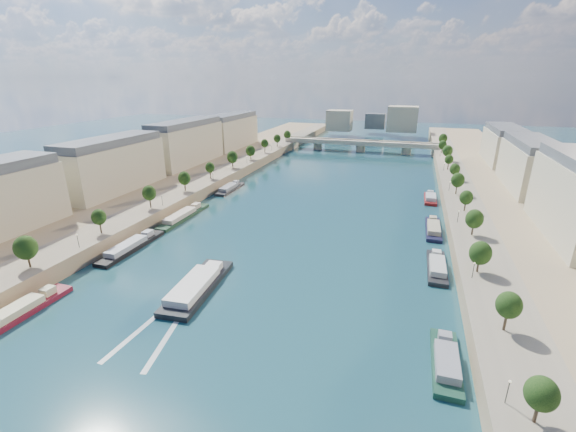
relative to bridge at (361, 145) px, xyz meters
The scene contains 17 objects.
ground 135.72m from the bridge, 90.00° to the right, with size 700.00×700.00×0.00m, color #0C2C37.
quay_left 153.58m from the bridge, 117.96° to the right, with size 44.00×520.00×5.00m, color #9E8460.
quay_right 153.58m from the bridge, 62.04° to the right, with size 44.00×520.00×5.00m, color #9E8460.
pave_left 147.12m from the bridge, 112.80° to the right, with size 14.00×520.00×0.10m, color gray.
pave_right 147.12m from the bridge, 67.20° to the right, with size 14.00×520.00×0.10m, color gray.
trees_left 144.60m from the bridge, 112.37° to the right, with size 4.80×268.80×8.26m.
trees_right 137.25m from the bridge, 66.36° to the right, with size 4.80×268.80×8.26m.
lamps_left 154.82m from the bridge, 109.82° to the right, with size 0.36×200.36×4.28m.
lamps_right 140.81m from the bridge, 68.10° to the right, with size 0.36×200.36×4.28m.
buildings_left 150.46m from the bridge, 124.51° to the right, with size 16.00×226.00×23.20m.
buildings_right 150.46m from the bridge, 55.49° to the right, with size 16.00×226.00×23.20m.
skyline 84.50m from the bridge, 87.82° to the left, with size 79.00×42.00×22.00m.
bridge is the anchor object (origin of this frame).
tour_barge 208.87m from the bridge, 93.56° to the right, with size 10.24×28.75×3.83m.
wake 225.45m from the bridge, 93.30° to the right, with size 10.75×26.03×0.04m.
moored_barges_left 183.32m from the bridge, 104.37° to the right, with size 5.00×131.13×3.60m.
moored_barges_right 188.78m from the bridge, 76.05° to the right, with size 5.00×161.32×3.60m.
Camera 1 is at (35.18, -47.47, 50.96)m, focal length 24.00 mm.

